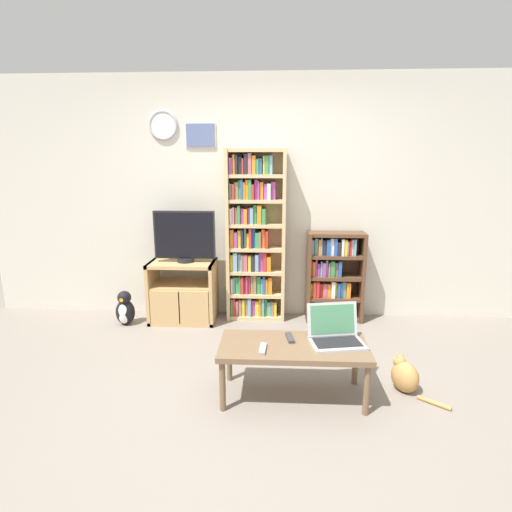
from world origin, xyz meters
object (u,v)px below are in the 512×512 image
(laptop, at_px, (335,333))
(remote_near_laptop, at_px, (290,338))
(penguin_figurine, at_px, (125,309))
(bookshelf_short, at_px, (332,276))
(bookshelf_tall, at_px, (254,238))
(remote_far_from_laptop, at_px, (263,349))
(coffee_table, at_px, (293,350))
(television, at_px, (185,237))
(cat, at_px, (404,376))
(tv_stand, at_px, (183,291))

(laptop, xyz_separation_m, remote_near_laptop, (-0.33, 0.03, -0.06))
(laptop, xyz_separation_m, penguin_figurine, (-2.04, 1.20, -0.31))
(bookshelf_short, relative_size, remote_near_laptop, 5.91)
(bookshelf_tall, xyz_separation_m, penguin_figurine, (-1.36, -0.29, -0.73))
(remote_far_from_laptop, bearing_deg, coffee_table, -151.82)
(coffee_table, relative_size, penguin_figurine, 2.88)
(television, height_order, cat, television)
(television, height_order, bookshelf_short, television)
(television, relative_size, coffee_table, 0.60)
(cat, bearing_deg, remote_near_laptop, 151.40)
(penguin_figurine, bearing_deg, remote_far_from_laptop, -41.94)
(television, xyz_separation_m, cat, (1.94, -1.31, -0.81))
(bookshelf_tall, relative_size, cat, 4.61)
(remote_far_from_laptop, bearing_deg, bookshelf_tall, -80.65)
(laptop, bearing_deg, television, 125.60)
(remote_far_from_laptop, relative_size, cat, 0.41)
(bookshelf_tall, relative_size, remote_far_from_laptop, 11.27)
(bookshelf_tall, height_order, remote_far_from_laptop, bookshelf_tall)
(bookshelf_tall, distance_m, bookshelf_short, 0.95)
(television, bearing_deg, bookshelf_tall, 10.25)
(tv_stand, relative_size, penguin_figurine, 1.89)
(tv_stand, height_order, bookshelf_tall, bookshelf_tall)
(laptop, distance_m, remote_far_from_laptop, 0.55)
(bookshelf_tall, bearing_deg, cat, -49.62)
(laptop, bearing_deg, tv_stand, 126.52)
(tv_stand, bearing_deg, television, 9.13)
(television, relative_size, cat, 1.62)
(television, relative_size, bookshelf_short, 0.66)
(laptop, bearing_deg, coffee_table, -178.60)
(remote_far_from_laptop, bearing_deg, television, -56.12)
(bookshelf_short, relative_size, laptop, 2.30)
(bookshelf_short, height_order, remote_near_laptop, bookshelf_short)
(bookshelf_tall, distance_m, laptop, 1.69)
(bookshelf_tall, bearing_deg, television, -169.75)
(remote_far_from_laptop, height_order, cat, remote_far_from_laptop)
(bookshelf_short, distance_m, remote_near_laptop, 1.54)
(tv_stand, bearing_deg, remote_far_from_laptop, -58.82)
(laptop, distance_m, remote_near_laptop, 0.33)
(remote_near_laptop, relative_size, remote_far_from_laptop, 1.01)
(tv_stand, xyz_separation_m, remote_far_from_laptop, (0.92, -1.52, 0.09))
(remote_near_laptop, bearing_deg, penguin_figurine, -42.71)
(tv_stand, bearing_deg, coffee_table, -51.27)
(remote_near_laptop, bearing_deg, remote_far_from_laptop, 35.69)
(coffee_table, xyz_separation_m, remote_far_from_laptop, (-0.22, -0.10, 0.06))
(remote_near_laptop, bearing_deg, tv_stand, -58.30)
(penguin_figurine, bearing_deg, television, 14.14)
(tv_stand, relative_size, bookshelf_tall, 0.38)
(bookshelf_tall, height_order, laptop, bookshelf_tall)
(television, xyz_separation_m, penguin_figurine, (-0.64, -0.16, -0.77))
(bookshelf_short, distance_m, cat, 1.52)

